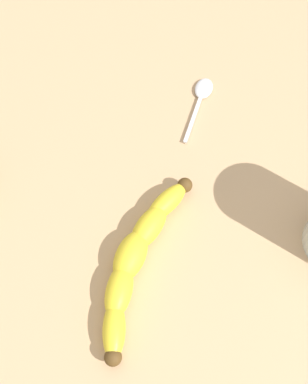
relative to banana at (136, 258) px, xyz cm
name	(u,v)px	position (x,y,z in cm)	size (l,w,h in cm)	color
wooden_tabletop	(172,220)	(7.15, 2.00, -3.17)	(120.00, 120.00, 3.00)	tan
banana	(136,258)	(0.00, 0.00, 0.00)	(20.87, 12.28, 3.34)	yellow
teaspoon	(203,92)	(22.49, 13.13, -1.27)	(10.29, 7.12, 0.80)	silver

